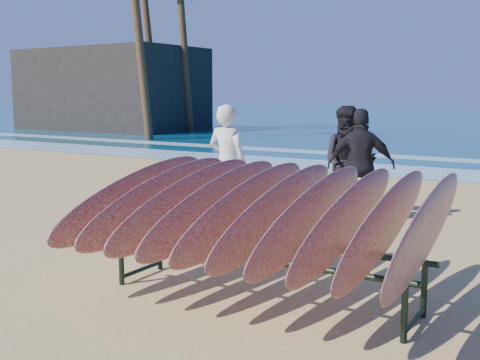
{
  "coord_description": "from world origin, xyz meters",
  "views": [
    {
      "loc": [
        3.92,
        -5.25,
        1.98
      ],
      "look_at": [
        0.0,
        0.8,
        0.95
      ],
      "focal_mm": 45.0,
      "sensor_mm": 36.0,
      "label": 1
    }
  ],
  "objects": [
    {
      "name": "person_dark_a",
      "position": [
        0.16,
        3.78,
        0.9
      ],
      "size": [
        1.05,
        0.93,
        1.8
      ],
      "primitive_type": "imported",
      "rotation": [
        0.0,
        0.0,
        0.33
      ],
      "color": "black",
      "rests_on": "ground"
    },
    {
      "name": "person_white",
      "position": [
        -1.43,
        2.62,
        0.91
      ],
      "size": [
        0.67,
        0.45,
        1.82
      ],
      "primitive_type": "imported",
      "rotation": [
        0.0,
        0.0,
        3.16
      ],
      "color": "silver",
      "rests_on": "ground"
    },
    {
      "name": "building",
      "position": [
        -20.81,
        19.53,
        2.24
      ],
      "size": [
        10.06,
        5.59,
        4.47
      ],
      "primitive_type": "cube",
      "color": "#2D2823",
      "rests_on": "ground"
    },
    {
      "name": "person_dark_b",
      "position": [
        0.46,
        3.55,
        0.88
      ],
      "size": [
        1.12,
        0.79,
        1.77
      ],
      "primitive_type": "imported",
      "rotation": [
        0.0,
        0.0,
        3.52
      ],
      "color": "black",
      "rests_on": "ground"
    },
    {
      "name": "foam_near",
      "position": [
        0.0,
        10.0,
        0.01
      ],
      "size": [
        160.0,
        160.0,
        0.0
      ],
      "primitive_type": "plane",
      "color": "white",
      "rests_on": "ground"
    },
    {
      "name": "surfboard_rack",
      "position": [
        1.03,
        -0.42,
        0.87
      ],
      "size": [
        3.28,
        2.73,
        1.39
      ],
      "rotation": [
        0.0,
        0.0,
        0.05
      ],
      "color": "black",
      "rests_on": "ground"
    },
    {
      "name": "ground",
      "position": [
        0.0,
        0.0,
        0.0
      ],
      "size": [
        120.0,
        120.0,
        0.0
      ],
      "primitive_type": "plane",
      "color": "tan",
      "rests_on": "ground"
    },
    {
      "name": "foam_far",
      "position": [
        0.0,
        13.5,
        0.01
      ],
      "size": [
        160.0,
        160.0,
        0.0
      ],
      "primitive_type": "plane",
      "color": "white",
      "rests_on": "ground"
    }
  ]
}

